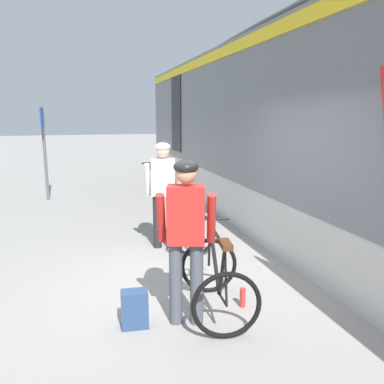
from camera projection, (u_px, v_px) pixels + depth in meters
name	position (u px, v px, depth m)	size (l,w,h in m)	color
ground_plane	(183.00, 289.00, 4.90)	(80.00, 80.00, 0.00)	gray
cyclist_near_in_white	(163.00, 186.00, 6.23)	(0.65, 0.40, 1.76)	#232328
cyclist_far_in_red	(186.00, 228.00, 3.90)	(0.66, 0.43, 1.76)	#4C515B
bicycle_near_white	(190.00, 223.00, 6.44)	(0.87, 1.17, 0.99)	black
bicycle_far_black	(217.00, 280.00, 4.22)	(0.87, 1.17, 0.99)	black
backpack_on_platform	(135.00, 309.00, 3.98)	(0.28, 0.18, 0.40)	navy
water_bottle_near_the_bikes	(243.00, 298.00, 4.42)	(0.07, 0.07, 0.23)	red
platform_sign_post	(44.00, 138.00, 9.68)	(0.08, 0.70, 2.40)	#595B60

